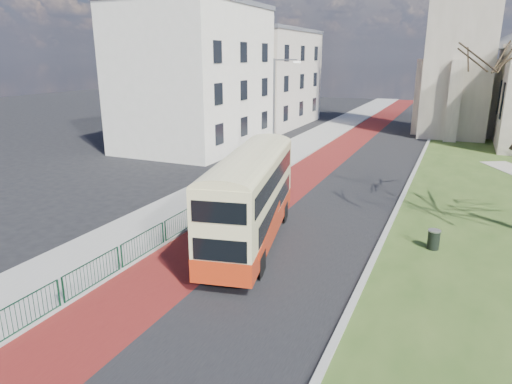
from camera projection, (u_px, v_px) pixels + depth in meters
The scene contains 12 objects.
ground at pixel (211, 264), 18.96m from camera, with size 160.00×160.00×0.00m, color black.
road_carriageway at pixel (353, 166), 35.87m from camera, with size 9.00×120.00×0.01m, color black.
bus_lane at pixel (320, 163), 36.92m from camera, with size 3.40×120.00×0.01m, color #591414.
pavement_west at pixel (277, 158), 38.39m from camera, with size 4.00×120.00×0.12m, color gray.
kerb_west at pixel (299, 160), 37.61m from camera, with size 0.25×120.00×0.13m, color #999993.
kerb_east at pixel (417, 165), 35.80m from camera, with size 0.25×80.00×0.13m, color #999993.
pedestrian_railing at pixel (199, 213), 23.45m from camera, with size 0.07×24.00×1.12m.
street_block_near at pixel (194, 76), 41.82m from camera, with size 10.30×14.30×13.00m.
street_block_far at pixel (263, 77), 56.03m from camera, with size 10.30×16.30×11.50m.
streetlamp at pixel (276, 106), 35.09m from camera, with size 2.13×0.18×8.00m.
bus at pixel (251, 195), 20.29m from camera, with size 4.35×10.16×4.14m.
litter_bin at pixel (434, 239), 20.20m from camera, with size 0.67×0.67×0.89m.
Camera 1 is at (8.76, -15.05, 8.29)m, focal length 32.00 mm.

